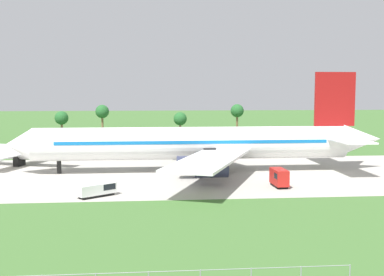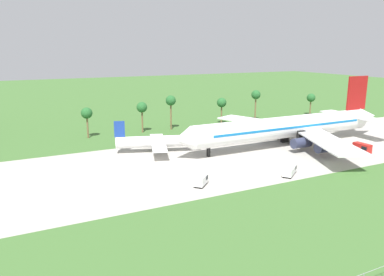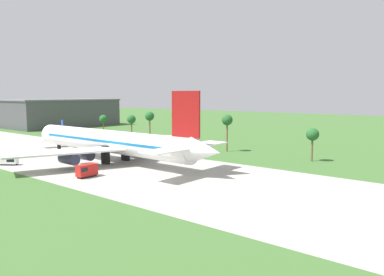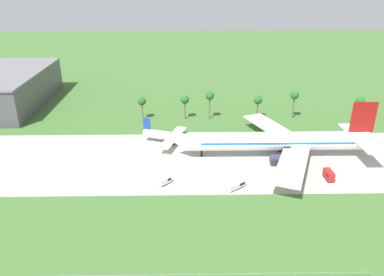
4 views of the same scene
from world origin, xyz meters
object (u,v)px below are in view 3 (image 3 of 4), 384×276
at_px(fuel_truck, 7,161).
at_px(terminal_building, 61,113).
at_px(jet_airliner, 112,142).
at_px(regional_aircraft, 70,138).
at_px(baggage_tug, 86,170).

xyz_separation_m(fuel_truck, terminal_building, (-101.30, 77.81, 7.01)).
distance_m(fuel_truck, terminal_building, 127.93).
distance_m(jet_airliner, terminal_building, 132.03).
relative_size(regional_aircraft, terminal_building, 0.37).
relative_size(baggage_tug, terminal_building, 0.08).
bearing_deg(terminal_building, fuel_truck, -37.53).
bearing_deg(fuel_truck, terminal_building, 142.47).
height_order(jet_airliner, regional_aircraft, jet_airliner).
relative_size(jet_airliner, baggage_tug, 15.19).
relative_size(fuel_truck, terminal_building, 0.10).
relative_size(jet_airliner, fuel_truck, 12.30).
bearing_deg(baggage_tug, fuel_truck, -171.12).
xyz_separation_m(jet_airliner, terminal_building, (-119.23, 56.66, 2.49)).
bearing_deg(terminal_building, baggage_tug, -29.31).
height_order(jet_airliner, baggage_tug, jet_airliner).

